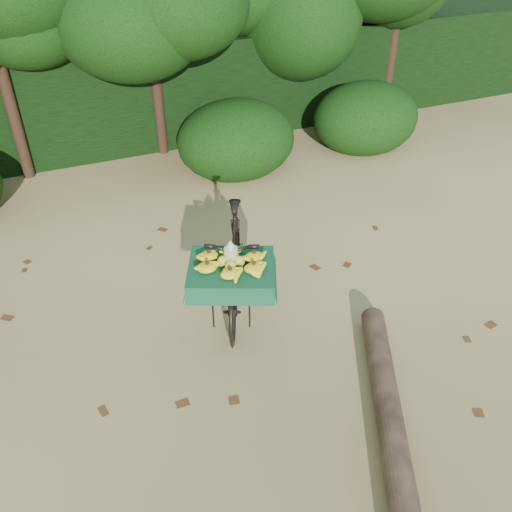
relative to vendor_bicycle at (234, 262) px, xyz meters
name	(u,v)px	position (x,y,z in m)	size (l,w,h in m)	color
ground	(250,366)	(-0.21, -0.97, -0.61)	(80.00, 80.00, 0.00)	tan
vendor_bicycle	(234,262)	(0.00, 0.00, 0.00)	(1.40, 2.05, 1.19)	black
fallen_log	(395,451)	(0.52, -2.45, -0.48)	(0.25, 0.25, 3.44)	brown
hedge_backdrop	(119,91)	(-0.21, 5.33, 0.29)	(26.00, 1.80, 1.80)	black
tree_row	(76,42)	(-0.86, 4.53, 1.39)	(14.50, 2.00, 4.00)	black
bush_clumps	(178,153)	(0.29, 3.33, -0.16)	(8.80, 1.70, 0.90)	black
leaf_litter	(229,325)	(-0.21, -0.32, -0.60)	(7.00, 7.30, 0.01)	#502E15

